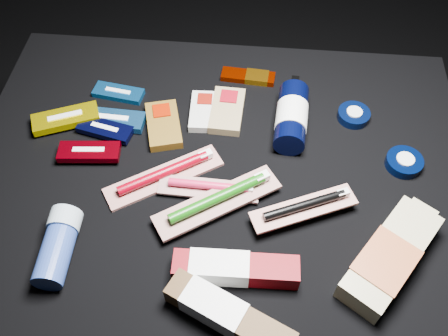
# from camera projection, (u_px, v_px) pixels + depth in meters

# --- Properties ---
(ground) EXTENTS (3.00, 3.00, 0.00)m
(ground) POSITION_uv_depth(u_px,v_px,m) (218.00, 268.00, 1.28)
(ground) COLOR black
(ground) RESTS_ON ground
(cloth_table) EXTENTS (0.98, 0.78, 0.40)m
(cloth_table) POSITION_uv_depth(u_px,v_px,m) (217.00, 230.00, 1.11)
(cloth_table) COLOR black
(cloth_table) RESTS_ON ground
(luna_bar_0) EXTENTS (0.11, 0.06, 0.01)m
(luna_bar_0) POSITION_uv_depth(u_px,v_px,m) (118.00, 93.00, 1.08)
(luna_bar_0) COLOR #11599F
(luna_bar_0) RESTS_ON cloth_table
(luna_bar_1) EXTENTS (0.13, 0.05, 0.02)m
(luna_bar_1) POSITION_uv_depth(u_px,v_px,m) (113.00, 120.00, 1.03)
(luna_bar_1) COLOR #1C5A98
(luna_bar_1) RESTS_ON cloth_table
(luna_bar_2) EXTENTS (0.12, 0.07, 0.01)m
(luna_bar_2) POSITION_uv_depth(u_px,v_px,m) (105.00, 129.00, 1.01)
(luna_bar_2) COLOR black
(luna_bar_2) RESTS_ON cloth_table
(luna_bar_3) EXTENTS (0.14, 0.10, 0.02)m
(luna_bar_3) POSITION_uv_depth(u_px,v_px,m) (66.00, 118.00, 1.02)
(luna_bar_3) COLOR #DCC500
(luna_bar_3) RESTS_ON cloth_table
(luna_bar_4) EXTENTS (0.12, 0.05, 0.02)m
(luna_bar_4) POSITION_uv_depth(u_px,v_px,m) (89.00, 152.00, 0.97)
(luna_bar_4) COLOR #70000B
(luna_bar_4) RESTS_ON cloth_table
(clif_bar_0) EXTENTS (0.09, 0.13, 0.02)m
(clif_bar_0) POSITION_uv_depth(u_px,v_px,m) (163.00, 123.00, 1.02)
(clif_bar_0) COLOR brown
(clif_bar_0) RESTS_ON cloth_table
(clif_bar_1) EXTENTS (0.06, 0.11, 0.02)m
(clif_bar_1) POSITION_uv_depth(u_px,v_px,m) (204.00, 110.00, 1.05)
(clif_bar_1) COLOR silver
(clif_bar_1) RESTS_ON cloth_table
(clif_bar_2) EXTENTS (0.07, 0.12, 0.02)m
(clif_bar_2) POSITION_uv_depth(u_px,v_px,m) (227.00, 109.00, 1.05)
(clif_bar_2) COLOR #998357
(clif_bar_2) RESTS_ON cloth_table
(power_bar) EXTENTS (0.12, 0.05, 0.01)m
(power_bar) POSITION_uv_depth(u_px,v_px,m) (251.00, 77.00, 1.11)
(power_bar) COLOR #6F1200
(power_bar) RESTS_ON cloth_table
(lotion_bottle) EXTENTS (0.07, 0.20, 0.06)m
(lotion_bottle) POSITION_uv_depth(u_px,v_px,m) (292.00, 117.00, 1.01)
(lotion_bottle) COLOR black
(lotion_bottle) RESTS_ON cloth_table
(cream_tin_upper) EXTENTS (0.07, 0.07, 0.02)m
(cream_tin_upper) POSITION_uv_depth(u_px,v_px,m) (354.00, 115.00, 1.04)
(cream_tin_upper) COLOR black
(cream_tin_upper) RESTS_ON cloth_table
(cream_tin_lower) EXTENTS (0.07, 0.07, 0.02)m
(cream_tin_lower) POSITION_uv_depth(u_px,v_px,m) (404.00, 162.00, 0.96)
(cream_tin_lower) COLOR black
(cream_tin_lower) RESTS_ON cloth_table
(bodywash_bottle) EXTENTS (0.19, 0.22, 0.05)m
(bodywash_bottle) POSITION_uv_depth(u_px,v_px,m) (389.00, 258.00, 0.83)
(bodywash_bottle) COLOR tan
(bodywash_bottle) RESTS_ON cloth_table
(deodorant_stick) EXTENTS (0.06, 0.14, 0.06)m
(deodorant_stick) POSITION_uv_depth(u_px,v_px,m) (58.00, 245.00, 0.84)
(deodorant_stick) COLOR navy
(deodorant_stick) RESTS_ON cloth_table
(toothbrush_pack_0) EXTENTS (0.22, 0.17, 0.03)m
(toothbrush_pack_0) POSITION_uv_depth(u_px,v_px,m) (165.00, 174.00, 0.95)
(toothbrush_pack_0) COLOR beige
(toothbrush_pack_0) RESTS_ON cloth_table
(toothbrush_pack_1) EXTENTS (0.19, 0.05, 0.02)m
(toothbrush_pack_1) POSITION_uv_depth(u_px,v_px,m) (210.00, 187.00, 0.92)
(toothbrush_pack_1) COLOR beige
(toothbrush_pack_1) RESTS_ON cloth_table
(toothbrush_pack_2) EXTENTS (0.23, 0.18, 0.03)m
(toothbrush_pack_2) POSITION_uv_depth(u_px,v_px,m) (219.00, 199.00, 0.90)
(toothbrush_pack_2) COLOR beige
(toothbrush_pack_2) RESTS_ON cloth_table
(toothbrush_pack_3) EXTENTS (0.20, 0.12, 0.02)m
(toothbrush_pack_3) POSITION_uv_depth(u_px,v_px,m) (305.00, 206.00, 0.88)
(toothbrush_pack_3) COLOR silver
(toothbrush_pack_3) RESTS_ON cloth_table
(toothpaste_carton_red) EXTENTS (0.21, 0.05, 0.04)m
(toothpaste_carton_red) POSITION_uv_depth(u_px,v_px,m) (230.00, 269.00, 0.82)
(toothpaste_carton_red) COLOR #6D050B
(toothpaste_carton_red) RESTS_ON cloth_table
(toothpaste_carton_green) EXTENTS (0.21, 0.13, 0.04)m
(toothpaste_carton_green) POSITION_uv_depth(u_px,v_px,m) (224.00, 313.00, 0.77)
(toothpaste_carton_green) COLOR #3E2710
(toothpaste_carton_green) RESTS_ON cloth_table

